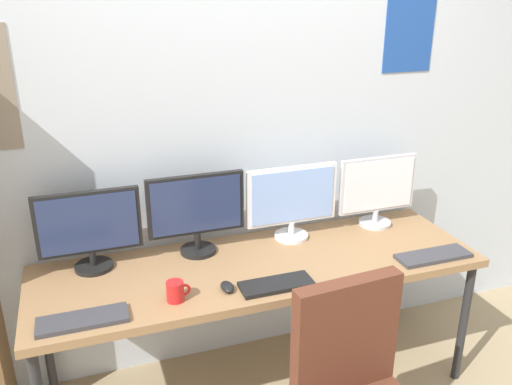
{
  "coord_description": "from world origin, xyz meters",
  "views": [
    {
      "loc": [
        -0.77,
        -1.58,
        2.01
      ],
      "look_at": [
        0.0,
        0.65,
        1.09
      ],
      "focal_mm": 37.81,
      "sensor_mm": 36.0,
      "label": 1
    }
  ],
  "objects_px": {
    "monitor_far_left": "(89,228)",
    "keyboard_left": "(83,320)",
    "keyboard_center": "(276,285)",
    "computer_mouse": "(227,287)",
    "coffee_mug": "(176,291)",
    "desk": "(259,272)",
    "monitor_far_right": "(377,189)",
    "monitor_center_left": "(196,210)",
    "monitor_center_right": "(292,200)",
    "keyboard_right": "(433,256)"
  },
  "relations": [
    {
      "from": "desk",
      "to": "coffee_mug",
      "type": "bearing_deg",
      "value": -156.48
    },
    {
      "from": "monitor_center_left",
      "to": "keyboard_center",
      "type": "bearing_deg",
      "value": -60.08
    },
    {
      "from": "keyboard_right",
      "to": "keyboard_center",
      "type": "bearing_deg",
      "value": 180.0
    },
    {
      "from": "keyboard_center",
      "to": "monitor_center_left",
      "type": "bearing_deg",
      "value": 119.92
    },
    {
      "from": "keyboard_left",
      "to": "coffee_mug",
      "type": "xyz_separation_m",
      "value": [
        0.39,
        0.04,
        0.04
      ]
    },
    {
      "from": "monitor_center_left",
      "to": "computer_mouse",
      "type": "bearing_deg",
      "value": -84.6
    },
    {
      "from": "coffee_mug",
      "to": "keyboard_center",
      "type": "bearing_deg",
      "value": -4.54
    },
    {
      "from": "desk",
      "to": "keyboard_right",
      "type": "relative_size",
      "value": 5.71
    },
    {
      "from": "monitor_center_right",
      "to": "keyboard_left",
      "type": "height_order",
      "value": "monitor_center_right"
    },
    {
      "from": "monitor_center_left",
      "to": "keyboard_center",
      "type": "height_order",
      "value": "monitor_center_left"
    },
    {
      "from": "monitor_far_left",
      "to": "keyboard_center",
      "type": "relative_size",
      "value": 1.44
    },
    {
      "from": "monitor_center_left",
      "to": "monitor_far_right",
      "type": "relative_size",
      "value": 1.07
    },
    {
      "from": "monitor_far_left",
      "to": "monitor_center_right",
      "type": "bearing_deg",
      "value": 0.0
    },
    {
      "from": "computer_mouse",
      "to": "coffee_mug",
      "type": "bearing_deg",
      "value": -178.03
    },
    {
      "from": "keyboard_center",
      "to": "coffee_mug",
      "type": "distance_m",
      "value": 0.45
    },
    {
      "from": "keyboard_right",
      "to": "computer_mouse",
      "type": "xyz_separation_m",
      "value": [
        -1.05,
        0.04,
        0.01
      ]
    },
    {
      "from": "keyboard_right",
      "to": "keyboard_left",
      "type": "bearing_deg",
      "value": 180.0
    },
    {
      "from": "desk",
      "to": "keyboard_left",
      "type": "height_order",
      "value": "keyboard_left"
    },
    {
      "from": "keyboard_center",
      "to": "keyboard_right",
      "type": "xyz_separation_m",
      "value": [
        0.83,
        0.0,
        0.0
      ]
    },
    {
      "from": "monitor_far_right",
      "to": "keyboard_left",
      "type": "height_order",
      "value": "monitor_far_right"
    },
    {
      "from": "keyboard_center",
      "to": "computer_mouse",
      "type": "relative_size",
      "value": 3.45
    },
    {
      "from": "monitor_center_right",
      "to": "keyboard_center",
      "type": "distance_m",
      "value": 0.55
    },
    {
      "from": "desk",
      "to": "monitor_far_right",
      "type": "height_order",
      "value": "monitor_far_right"
    },
    {
      "from": "computer_mouse",
      "to": "coffee_mug",
      "type": "relative_size",
      "value": 0.91
    },
    {
      "from": "desk",
      "to": "keyboard_left",
      "type": "xyz_separation_m",
      "value": [
        -0.83,
        -0.23,
        0.06
      ]
    },
    {
      "from": "computer_mouse",
      "to": "desk",
      "type": "bearing_deg",
      "value": 40.72
    },
    {
      "from": "keyboard_center",
      "to": "coffee_mug",
      "type": "xyz_separation_m",
      "value": [
        -0.45,
        0.04,
        0.04
      ]
    },
    {
      "from": "monitor_center_right",
      "to": "keyboard_right",
      "type": "relative_size",
      "value": 1.3
    },
    {
      "from": "desk",
      "to": "monitor_center_left",
      "type": "bearing_deg",
      "value": 140.17
    },
    {
      "from": "keyboard_left",
      "to": "keyboard_right",
      "type": "height_order",
      "value": "same"
    },
    {
      "from": "monitor_far_right",
      "to": "keyboard_center",
      "type": "xyz_separation_m",
      "value": [
        -0.76,
        -0.44,
        -0.2
      ]
    },
    {
      "from": "monitor_center_right",
      "to": "computer_mouse",
      "type": "relative_size",
      "value": 5.12
    },
    {
      "from": "keyboard_left",
      "to": "monitor_center_right",
      "type": "bearing_deg",
      "value": 22.12
    },
    {
      "from": "desk",
      "to": "monitor_far_right",
      "type": "relative_size",
      "value": 4.8
    },
    {
      "from": "monitor_far_left",
      "to": "monitor_center_left",
      "type": "relative_size",
      "value": 0.99
    },
    {
      "from": "monitor_far_right",
      "to": "coffee_mug",
      "type": "height_order",
      "value": "monitor_far_right"
    },
    {
      "from": "desk",
      "to": "monitor_center_right",
      "type": "xyz_separation_m",
      "value": [
        0.25,
        0.21,
        0.27
      ]
    },
    {
      "from": "desk",
      "to": "keyboard_center",
      "type": "height_order",
      "value": "keyboard_center"
    },
    {
      "from": "monitor_far_right",
      "to": "coffee_mug",
      "type": "relative_size",
      "value": 4.26
    },
    {
      "from": "monitor_far_left",
      "to": "keyboard_left",
      "type": "distance_m",
      "value": 0.49
    },
    {
      "from": "computer_mouse",
      "to": "coffee_mug",
      "type": "xyz_separation_m",
      "value": [
        -0.23,
        -0.01,
        0.03
      ]
    },
    {
      "from": "desk",
      "to": "monitor_far_left",
      "type": "height_order",
      "value": "monitor_far_left"
    },
    {
      "from": "keyboard_left",
      "to": "keyboard_right",
      "type": "distance_m",
      "value": 1.67
    },
    {
      "from": "monitor_far_left",
      "to": "monitor_far_right",
      "type": "relative_size",
      "value": 1.06
    },
    {
      "from": "keyboard_center",
      "to": "keyboard_left",
      "type": "bearing_deg",
      "value": 180.0
    },
    {
      "from": "monitor_center_right",
      "to": "keyboard_right",
      "type": "xyz_separation_m",
      "value": [
        0.58,
        -0.44,
        -0.21
      ]
    },
    {
      "from": "monitor_far_left",
      "to": "keyboard_left",
      "type": "relative_size",
      "value": 1.34
    },
    {
      "from": "monitor_far_left",
      "to": "keyboard_center",
      "type": "bearing_deg",
      "value": -30.08
    },
    {
      "from": "keyboard_center",
      "to": "monitor_center_right",
      "type": "bearing_deg",
      "value": 60.08
    },
    {
      "from": "keyboard_left",
      "to": "computer_mouse",
      "type": "xyz_separation_m",
      "value": [
        0.62,
        0.04,
        0.01
      ]
    }
  ]
}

